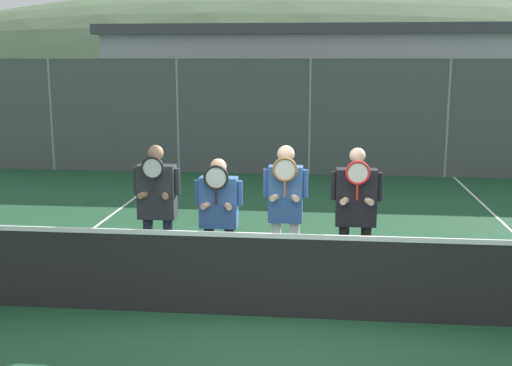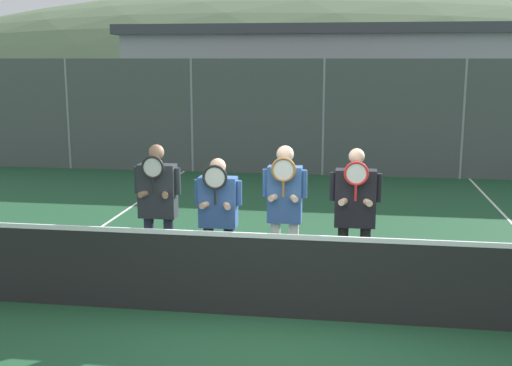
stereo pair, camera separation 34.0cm
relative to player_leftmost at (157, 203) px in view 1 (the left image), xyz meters
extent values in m
plane|color=#1E4C2D|center=(1.75, -0.96, -1.08)|extent=(120.00, 120.00, 0.00)
ellipsoid|color=#5B7551|center=(1.75, 54.38, -1.08)|extent=(94.70, 52.61, 18.41)
cube|color=#9EA3A8|center=(3.14, 17.64, 0.79)|extent=(18.35, 5.00, 3.74)
cube|color=#3D4247|center=(3.14, 17.64, 2.84)|extent=(18.85, 5.50, 0.36)
cylinder|color=gray|center=(-4.97, 8.22, 0.37)|extent=(0.06, 0.06, 2.90)
cylinder|color=gray|center=(-1.61, 8.22, 0.37)|extent=(0.06, 0.06, 2.90)
cylinder|color=gray|center=(1.75, 8.22, 0.37)|extent=(0.06, 0.06, 2.90)
cylinder|color=gray|center=(5.12, 8.22, 0.37)|extent=(0.06, 0.06, 2.90)
cube|color=#4C5451|center=(1.75, 8.22, 0.37)|extent=(20.18, 0.02, 2.90)
cube|color=black|center=(1.75, -0.96, -0.61)|extent=(9.48, 0.02, 0.94)
cube|color=white|center=(1.75, -0.96, -0.12)|extent=(9.48, 0.03, 0.06)
cube|color=white|center=(-1.84, 2.04, -1.08)|extent=(0.05, 16.00, 0.01)
cylinder|color=#232838|center=(-0.13, 0.01, -0.64)|extent=(0.13, 0.13, 0.88)
cylinder|color=#232838|center=(0.13, 0.01, -0.64)|extent=(0.13, 0.13, 0.88)
cube|color=#282D33|center=(0.00, 0.01, 0.15)|extent=(0.48, 0.22, 0.70)
sphere|color=#997056|center=(0.00, 0.01, 0.65)|extent=(0.20, 0.20, 0.20)
cylinder|color=#282D33|center=(-0.27, 0.01, 0.28)|extent=(0.08, 0.08, 0.34)
cylinder|color=#282D33|center=(0.27, 0.01, 0.28)|extent=(0.08, 0.08, 0.34)
cylinder|color=#997056|center=(-0.12, -0.08, 0.13)|extent=(0.16, 0.27, 0.08)
cylinder|color=#997056|center=(0.12, -0.08, 0.13)|extent=(0.16, 0.27, 0.08)
cylinder|color=black|center=(0.00, -0.17, 0.25)|extent=(0.03, 0.03, 0.20)
torus|color=black|center=(0.00, -0.17, 0.48)|extent=(0.30, 0.03, 0.30)
cylinder|color=silver|center=(0.00, -0.17, 0.48)|extent=(0.24, 0.00, 0.24)
cylinder|color=#232838|center=(0.69, -0.09, -0.68)|extent=(0.13, 0.13, 0.81)
cylinder|color=#232838|center=(0.95, -0.09, -0.68)|extent=(0.13, 0.13, 0.81)
cube|color=#335693|center=(0.82, -0.09, 0.05)|extent=(0.47, 0.22, 0.64)
sphere|color=tan|center=(0.82, -0.09, 0.50)|extent=(0.20, 0.20, 0.20)
cylinder|color=#335693|center=(0.55, -0.09, 0.17)|extent=(0.08, 0.08, 0.31)
cylinder|color=#335693|center=(1.08, -0.09, 0.17)|extent=(0.08, 0.08, 0.31)
cylinder|color=tan|center=(0.70, -0.18, 0.04)|extent=(0.16, 0.27, 0.08)
cylinder|color=tan|center=(0.94, -0.18, 0.04)|extent=(0.16, 0.27, 0.08)
cylinder|color=black|center=(0.82, -0.27, 0.16)|extent=(0.03, 0.03, 0.20)
torus|color=black|center=(0.82, -0.27, 0.40)|extent=(0.31, 0.03, 0.31)
cylinder|color=silver|center=(0.82, -0.27, 0.40)|extent=(0.26, 0.00, 0.26)
cylinder|color=white|center=(1.54, -0.03, -0.64)|extent=(0.13, 0.13, 0.89)
cylinder|color=white|center=(1.77, -0.03, -0.64)|extent=(0.13, 0.13, 0.89)
cube|color=#335693|center=(1.65, -0.03, 0.16)|extent=(0.42, 0.22, 0.71)
sphere|color=#DBB293|center=(1.65, -0.03, 0.67)|extent=(0.22, 0.22, 0.22)
cylinder|color=#335693|center=(1.42, -0.03, 0.30)|extent=(0.08, 0.08, 0.35)
cylinder|color=#335693|center=(1.89, -0.03, 0.30)|extent=(0.08, 0.08, 0.35)
cylinder|color=#DBB293|center=(1.55, -0.12, 0.15)|extent=(0.16, 0.27, 0.08)
cylinder|color=#DBB293|center=(1.76, -0.12, 0.15)|extent=(0.16, 0.27, 0.08)
cylinder|color=#936033|center=(1.65, -0.21, 0.27)|extent=(0.03, 0.03, 0.20)
torus|color=#936033|center=(1.65, -0.21, 0.50)|extent=(0.31, 0.03, 0.31)
cylinder|color=silver|center=(1.65, -0.21, 0.50)|extent=(0.25, 0.00, 0.25)
cylinder|color=black|center=(2.39, -0.12, -0.64)|extent=(0.13, 0.13, 0.89)
cylinder|color=black|center=(2.66, -0.12, -0.64)|extent=(0.13, 0.13, 0.89)
cube|color=black|center=(2.52, -0.12, 0.16)|extent=(0.49, 0.22, 0.70)
sphere|color=#DBB293|center=(2.52, -0.12, 0.67)|extent=(0.19, 0.19, 0.19)
cylinder|color=black|center=(2.25, -0.12, 0.30)|extent=(0.08, 0.08, 0.35)
cylinder|color=black|center=(2.80, -0.12, 0.30)|extent=(0.08, 0.08, 0.35)
cylinder|color=#DBB293|center=(2.40, -0.21, 0.14)|extent=(0.16, 0.27, 0.08)
cylinder|color=#DBB293|center=(2.65, -0.21, 0.14)|extent=(0.16, 0.27, 0.08)
cylinder|color=red|center=(2.52, -0.30, 0.26)|extent=(0.03, 0.03, 0.20)
torus|color=red|center=(2.52, -0.30, 0.50)|extent=(0.30, 0.03, 0.30)
cylinder|color=silver|center=(2.52, -0.30, 0.50)|extent=(0.24, 0.00, 0.24)
cube|color=#285638|center=(-4.02, 11.29, -0.40)|extent=(4.04, 1.87, 0.76)
cube|color=#2D3842|center=(-4.02, 11.29, 0.29)|extent=(2.22, 1.72, 0.62)
cylinder|color=black|center=(-2.71, 10.34, -0.78)|extent=(0.60, 0.16, 0.60)
cylinder|color=black|center=(-2.71, 12.25, -0.78)|extent=(0.60, 0.16, 0.60)
cylinder|color=black|center=(-5.33, 10.34, -0.78)|extent=(0.60, 0.16, 0.60)
cylinder|color=black|center=(-5.33, 12.25, -0.78)|extent=(0.60, 0.16, 0.60)
cube|color=maroon|center=(0.64, 11.58, -0.37)|extent=(4.26, 1.89, 0.83)
cube|color=#2D3842|center=(0.64, 11.58, 0.39)|extent=(2.34, 1.74, 0.68)
cylinder|color=black|center=(2.02, 10.61, -0.78)|extent=(0.60, 0.16, 0.60)
cylinder|color=black|center=(2.02, 12.54, -0.78)|extent=(0.60, 0.16, 0.60)
cylinder|color=black|center=(-0.75, 10.61, -0.78)|extent=(0.60, 0.16, 0.60)
cylinder|color=black|center=(-0.75, 12.54, -0.78)|extent=(0.60, 0.16, 0.60)
cube|color=#B2B7BC|center=(5.30, 11.85, -0.36)|extent=(4.07, 1.82, 0.84)
cube|color=#2D3842|center=(5.30, 11.85, 0.41)|extent=(2.24, 1.68, 0.69)
cylinder|color=black|center=(6.62, 10.92, -0.78)|extent=(0.60, 0.16, 0.60)
cylinder|color=black|center=(6.62, 12.78, -0.78)|extent=(0.60, 0.16, 0.60)
cylinder|color=black|center=(3.98, 10.92, -0.78)|extent=(0.60, 0.16, 0.60)
cylinder|color=black|center=(3.98, 12.78, -0.78)|extent=(0.60, 0.16, 0.60)
camera|label=1|loc=(2.12, -7.85, 1.84)|focal=45.00mm
camera|label=2|loc=(2.46, -7.81, 1.84)|focal=45.00mm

